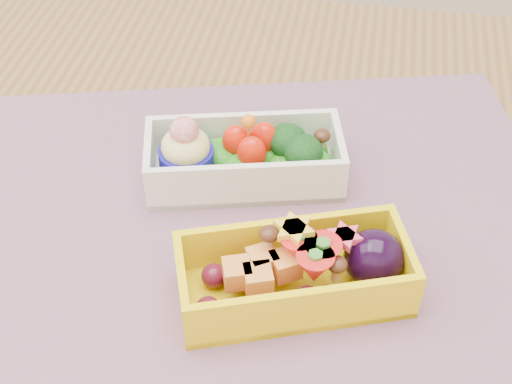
% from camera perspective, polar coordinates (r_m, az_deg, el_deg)
% --- Properties ---
extents(table, '(1.20, 0.80, 0.75)m').
position_cam_1_polar(table, '(0.62, -1.72, -11.91)').
color(table, brown).
rests_on(table, ground).
extents(placemat, '(0.57, 0.49, 0.00)m').
position_cam_1_polar(placemat, '(0.56, -0.85, -3.11)').
color(placemat, '#835A66').
rests_on(placemat, table).
extents(bento_white, '(0.17, 0.10, 0.06)m').
position_cam_1_polar(bento_white, '(0.59, -0.99, 2.66)').
color(bento_white, white).
rests_on(bento_white, placemat).
extents(bento_yellow, '(0.17, 0.12, 0.05)m').
position_cam_1_polar(bento_yellow, '(0.50, 3.42, -6.26)').
color(bento_yellow, yellow).
rests_on(bento_yellow, placemat).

